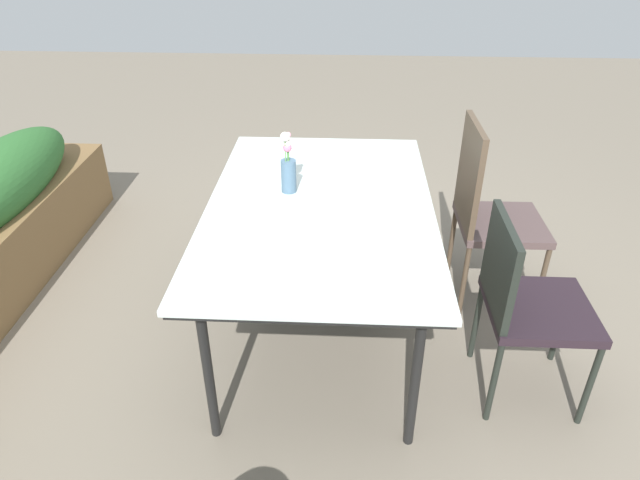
{
  "coord_description": "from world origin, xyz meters",
  "views": [
    {
      "loc": [
        -2.23,
        -0.08,
        1.96
      ],
      "look_at": [
        0.06,
        0.03,
        0.55
      ],
      "focal_mm": 31.72,
      "sensor_mm": 36.0,
      "label": 1
    }
  ],
  "objects_px": {
    "chair_near_left": "(525,299)",
    "chair_near_right": "(487,207)",
    "dining_table": "(320,212)",
    "flower_vase": "(288,169)"
  },
  "relations": [
    {
      "from": "chair_near_right",
      "to": "flower_vase",
      "type": "height_order",
      "value": "flower_vase"
    },
    {
      "from": "dining_table",
      "to": "chair_near_right",
      "type": "xyz_separation_m",
      "value": [
        0.37,
        -0.86,
        -0.15
      ]
    },
    {
      "from": "flower_vase",
      "to": "chair_near_right",
      "type": "bearing_deg",
      "value": -76.39
    },
    {
      "from": "chair_near_left",
      "to": "dining_table",
      "type": "bearing_deg",
      "value": -112.62
    },
    {
      "from": "dining_table",
      "to": "flower_vase",
      "type": "bearing_deg",
      "value": 52.53
    },
    {
      "from": "flower_vase",
      "to": "chair_near_left",
      "type": "bearing_deg",
      "value": -115.13
    },
    {
      "from": "chair_near_left",
      "to": "chair_near_right",
      "type": "xyz_separation_m",
      "value": [
        0.73,
        0.02,
        0.04
      ]
    },
    {
      "from": "chair_near_left",
      "to": "flower_vase",
      "type": "xyz_separation_m",
      "value": [
        0.49,
        1.03,
        0.35
      ]
    },
    {
      "from": "flower_vase",
      "to": "dining_table",
      "type": "bearing_deg",
      "value": -127.47
    },
    {
      "from": "dining_table",
      "to": "chair_near_left",
      "type": "bearing_deg",
      "value": -112.62
    }
  ]
}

